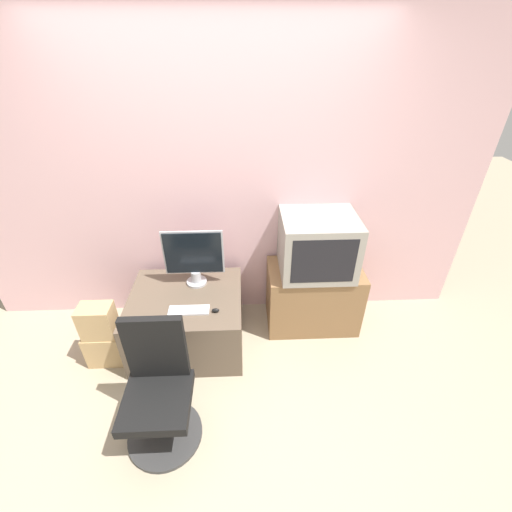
% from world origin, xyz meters
% --- Properties ---
extents(ground_plane, '(12.00, 12.00, 0.00)m').
position_xyz_m(ground_plane, '(0.00, 0.00, 0.00)').
color(ground_plane, tan).
extents(wall_back, '(4.40, 0.05, 2.60)m').
position_xyz_m(wall_back, '(0.00, 1.32, 1.30)').
color(wall_back, beige).
rests_on(wall_back, ground_plane).
extents(desk, '(0.92, 0.79, 0.52)m').
position_xyz_m(desk, '(-0.32, 0.83, 0.26)').
color(desk, brown).
rests_on(desk, ground_plane).
extents(side_stand, '(0.82, 0.47, 0.61)m').
position_xyz_m(side_stand, '(0.80, 1.04, 0.30)').
color(side_stand, olive).
rests_on(side_stand, ground_plane).
extents(main_monitor, '(0.49, 0.17, 0.50)m').
position_xyz_m(main_monitor, '(-0.23, 1.01, 0.79)').
color(main_monitor, '#B2B2B7').
rests_on(main_monitor, desk).
extents(keyboard, '(0.31, 0.11, 0.01)m').
position_xyz_m(keyboard, '(-0.26, 0.65, 0.53)').
color(keyboard, silver).
rests_on(keyboard, desk).
extents(mouse, '(0.06, 0.03, 0.03)m').
position_xyz_m(mouse, '(-0.05, 0.63, 0.54)').
color(mouse, black).
rests_on(mouse, desk).
extents(crt_tv, '(0.61, 0.56, 0.50)m').
position_xyz_m(crt_tv, '(0.79, 1.06, 0.86)').
color(crt_tv, gray).
rests_on(crt_tv, side_stand).
extents(office_chair, '(0.50, 0.50, 0.92)m').
position_xyz_m(office_chair, '(-0.39, 0.03, 0.38)').
color(office_chair, '#333333').
rests_on(office_chair, ground_plane).
extents(cardboard_box_lower, '(0.30, 0.19, 0.30)m').
position_xyz_m(cardboard_box_lower, '(-0.98, 0.65, 0.15)').
color(cardboard_box_lower, tan).
rests_on(cardboard_box_lower, ground_plane).
extents(cardboard_box_upper, '(0.26, 0.18, 0.28)m').
position_xyz_m(cardboard_box_upper, '(-0.98, 0.65, 0.44)').
color(cardboard_box_upper, tan).
rests_on(cardboard_box_upper, cardboard_box_lower).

